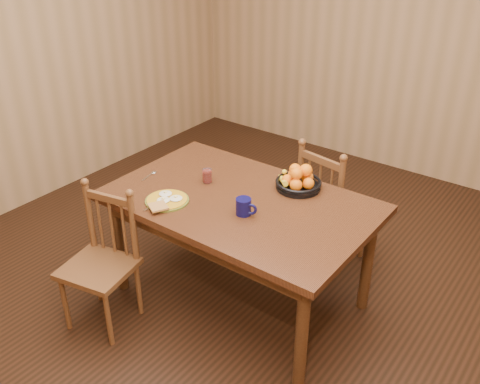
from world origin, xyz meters
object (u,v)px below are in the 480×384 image
Objects in this scene: breakfast_plate at (167,200)px; dining_table at (240,211)px; chair_far at (330,205)px; coffee_mug at (244,207)px; fruit_bowl at (298,180)px; chair_near at (102,262)px.

dining_table is at bearing 41.04° from breakfast_plate.
dining_table is at bearing 81.25° from chair_far.
chair_far is at bearing 81.98° from coffee_mug.
fruit_bowl is (0.21, 0.33, 0.14)m from dining_table.
breakfast_plate is 0.49m from coffee_mug.
dining_table is 0.22m from coffee_mug.
chair_near is at bearing -127.45° from fruit_bowl.
coffee_mug is at bearing -100.41° from fruit_bowl.
fruit_bowl is at bearing 48.90° from breakfast_plate.
chair_near reaches higher than dining_table.
fruit_bowl is at bearing 57.81° from dining_table.
chair_far reaches higher than breakfast_plate.
breakfast_plate reaches higher than dining_table.
chair_far is 1.22m from breakfast_plate.
coffee_mug is (0.67, 0.53, 0.38)m from chair_near.
chair_near is at bearing -120.41° from breakfast_plate.
coffee_mug is at bearing 19.73° from breakfast_plate.
dining_table is 0.45m from breakfast_plate.
fruit_bowl is at bearing 94.43° from chair_far.
chair_near is 0.55m from breakfast_plate.
breakfast_plate is at bearing -138.96° from dining_table.
dining_table is at bearing 134.51° from coffee_mug.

